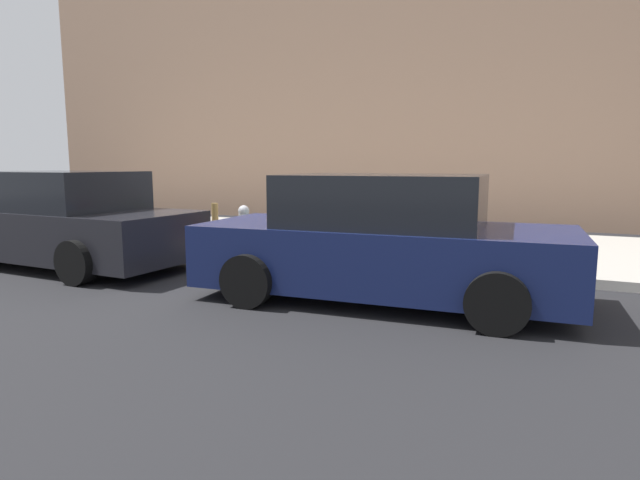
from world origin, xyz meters
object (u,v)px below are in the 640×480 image
Objects in this scene: suitcase_olive_4 at (306,231)px; fire_hydrant at (244,225)px; suitcase_teal_5 at (278,232)px; suitcase_maroon_1 at (398,236)px; bollard_post at (215,224)px; suitcase_navy_2 at (363,239)px; parked_car_navy_0 at (383,242)px; suitcase_red_3 at (333,236)px; parked_car_charcoal_1 at (61,221)px; suitcase_silver_0 at (430,237)px.

suitcase_olive_4 is 1.30m from fire_hydrant.
suitcase_maroon_1 is at bearing -177.57° from suitcase_teal_5.
suitcase_olive_4 is (1.69, 0.05, 0.01)m from suitcase_maroon_1.
suitcase_maroon_1 is 0.99× the size of suitcase_olive_4.
suitcase_navy_2 is at bearing -178.55° from bollard_post.
parked_car_navy_0 is (-4.03, 2.15, 0.19)m from bollard_post.
bollard_post is (2.98, 0.08, 0.13)m from suitcase_navy_2.
suitcase_red_3 is 1.06× the size of suitcase_olive_4.
fire_hydrant reaches higher than suitcase_maroon_1.
suitcase_teal_5 is 1.30m from bollard_post.
suitcase_red_3 is (1.12, 0.13, -0.04)m from suitcase_maroon_1.
suitcase_olive_4 is at bearing -8.28° from suitcase_red_3.
parked_car_charcoal_1 is at bearing 54.16° from bollard_post.
suitcase_teal_5 is at bearing 4.61° from suitcase_olive_4.
suitcase_silver_0 is 2.37m from parked_car_navy_0.
suitcase_silver_0 is at bearing -91.60° from parked_car_navy_0.
suitcase_silver_0 is 1.69× the size of suitcase_navy_2.
suitcase_olive_4 is 3.20m from parked_car_navy_0.
suitcase_navy_2 is 0.77× the size of fire_hydrant.
suitcase_maroon_1 is at bearing -176.34° from bollard_post.
fire_hydrant is at bearing 1.17° from suitcase_olive_4.
parked_car_charcoal_1 is at bearing 47.49° from fire_hydrant.
parked_car_charcoal_1 is at bearing 22.65° from suitcase_silver_0.
parked_car_navy_0 reaches higher than suitcase_olive_4.
parked_car_navy_0 reaches higher than suitcase_teal_5.
suitcase_red_3 is (1.67, 0.11, -0.05)m from suitcase_silver_0.
suitcase_navy_2 is 5.06m from parked_car_charcoal_1.
parked_car_navy_0 is at bearing 101.40° from suitcase_maroon_1.
suitcase_maroon_1 is 0.59m from suitcase_navy_2.
suitcase_navy_2 is (1.12, 0.13, -0.09)m from suitcase_silver_0.
bollard_post is at bearing -125.84° from parked_car_charcoal_1.
parked_car_navy_0 reaches higher than suitcase_navy_2.
bollard_post is 2.66m from parked_car_charcoal_1.
fire_hydrant is (1.30, 0.03, 0.05)m from suitcase_olive_4.
bollard_post reaches higher than suitcase_olive_4.
suitcase_teal_5 is at bearing 2.43° from suitcase_maroon_1.
fire_hydrant is (1.87, -0.06, 0.10)m from suitcase_red_3.
suitcase_red_3 is 1.04× the size of fire_hydrant.
suitcase_olive_4 is (0.57, -0.08, 0.05)m from suitcase_red_3.
parked_car_navy_0 is (-0.48, 2.38, 0.25)m from suitcase_maroon_1.
suitcase_teal_5 is 0.74m from fire_hydrant.
parked_car_navy_0 is (0.07, 2.36, 0.24)m from suitcase_silver_0.
suitcase_red_3 is at bearing -177.80° from bollard_post.
suitcase_teal_5 is at bearing 1.52° from suitcase_silver_0.
suitcase_navy_2 is 1.69m from suitcase_teal_5.
bollard_post is at bearing -28.10° from parked_car_navy_0.
suitcase_silver_0 is at bearing -173.36° from suitcase_navy_2.
suitcase_teal_5 is 1.07× the size of fire_hydrant.
suitcase_teal_5 reaches higher than suitcase_olive_4.
suitcase_teal_5 is (2.80, 0.07, -0.05)m from suitcase_silver_0.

